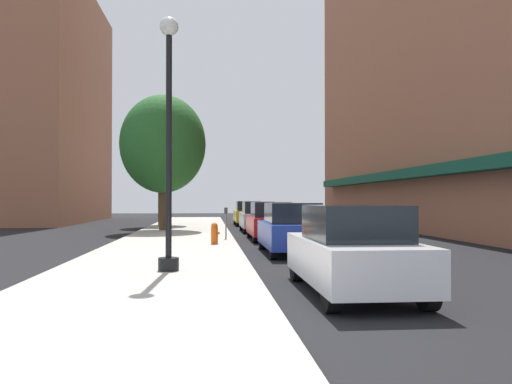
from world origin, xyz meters
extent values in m
plane|color=black|center=(4.00, 18.00, 0.00)|extent=(90.00, 90.00, 0.00)
cube|color=#B7B2A8|center=(0.00, 19.00, 0.06)|extent=(4.80, 50.00, 0.12)
cube|color=#9E6047|center=(15.00, 22.00, 10.69)|extent=(6.00, 40.00, 21.38)
cube|color=#144C38|center=(11.65, 22.00, 3.10)|extent=(0.90, 34.00, 0.50)
cube|color=#9E6047|center=(-11.00, 37.00, 9.17)|extent=(6.00, 18.00, 18.34)
cube|color=#144C38|center=(-14.35, 37.00, 3.10)|extent=(0.90, 15.30, 0.50)
cylinder|color=black|center=(0.40, 6.65, 0.27)|extent=(0.48, 0.48, 0.30)
cylinder|color=black|center=(0.40, 6.65, 3.02)|extent=(0.14, 0.14, 5.20)
sphere|color=silver|center=(0.40, 6.65, 5.80)|extent=(0.44, 0.44, 0.44)
cylinder|color=#E05614|center=(1.54, 13.92, 0.43)|extent=(0.26, 0.26, 0.62)
sphere|color=#E05614|center=(1.54, 13.92, 0.79)|extent=(0.24, 0.24, 0.24)
cylinder|color=#E05614|center=(1.68, 13.92, 0.52)|extent=(0.12, 0.10, 0.10)
cylinder|color=slate|center=(2.05, 16.63, 0.65)|extent=(0.06, 0.06, 1.05)
cube|color=#33383D|center=(2.05, 16.63, 1.30)|extent=(0.14, 0.09, 0.26)
cylinder|color=#4C3823|center=(-1.77, 29.08, 1.86)|extent=(0.40, 0.40, 3.48)
ellipsoid|color=#235B23|center=(-1.77, 29.08, 5.07)|extent=(3.92, 3.92, 4.50)
cylinder|color=#4C3823|center=(-1.16, 23.15, 1.59)|extent=(0.40, 0.40, 2.93)
ellipsoid|color=#235B23|center=(-1.16, 23.15, 4.79)|extent=(4.63, 4.63, 5.32)
cylinder|color=black|center=(3.22, 5.60, 0.32)|extent=(0.22, 0.64, 0.64)
cylinder|color=black|center=(4.78, 5.60, 0.32)|extent=(0.22, 0.64, 0.64)
cylinder|color=black|center=(3.22, 2.40, 0.32)|extent=(0.22, 0.64, 0.64)
cylinder|color=black|center=(4.78, 2.40, 0.32)|extent=(0.22, 0.64, 0.64)
cube|color=silver|center=(4.00, 4.00, 0.64)|extent=(1.80, 4.30, 0.76)
cube|color=black|center=(4.00, 3.85, 1.34)|extent=(1.56, 2.20, 0.64)
cylinder|color=black|center=(3.22, 12.89, 0.32)|extent=(0.22, 0.64, 0.64)
cylinder|color=black|center=(4.78, 12.89, 0.32)|extent=(0.22, 0.64, 0.64)
cylinder|color=black|center=(3.22, 9.69, 0.32)|extent=(0.22, 0.64, 0.64)
cylinder|color=black|center=(4.78, 9.69, 0.32)|extent=(0.22, 0.64, 0.64)
cube|color=#1E389E|center=(4.00, 11.29, 0.64)|extent=(1.80, 4.30, 0.76)
cube|color=black|center=(4.00, 11.14, 1.34)|extent=(1.56, 2.20, 0.64)
cylinder|color=black|center=(3.22, 18.75, 0.32)|extent=(0.22, 0.64, 0.64)
cylinder|color=black|center=(4.78, 18.75, 0.32)|extent=(0.22, 0.64, 0.64)
cylinder|color=black|center=(3.22, 15.55, 0.32)|extent=(0.22, 0.64, 0.64)
cylinder|color=black|center=(4.78, 15.55, 0.32)|extent=(0.22, 0.64, 0.64)
cube|color=red|center=(4.00, 17.15, 0.64)|extent=(1.80, 4.30, 0.76)
cube|color=black|center=(4.00, 17.00, 1.34)|extent=(1.56, 2.20, 0.64)
cylinder|color=black|center=(3.22, 24.71, 0.32)|extent=(0.22, 0.64, 0.64)
cylinder|color=black|center=(4.78, 24.71, 0.32)|extent=(0.22, 0.64, 0.64)
cylinder|color=black|center=(3.22, 21.51, 0.32)|extent=(0.22, 0.64, 0.64)
cylinder|color=black|center=(4.78, 21.51, 0.32)|extent=(0.22, 0.64, 0.64)
cube|color=#B2B2BA|center=(4.00, 23.11, 0.64)|extent=(1.80, 4.30, 0.76)
cube|color=black|center=(4.00, 22.96, 1.34)|extent=(1.56, 2.20, 0.64)
cylinder|color=black|center=(3.22, 32.05, 0.32)|extent=(0.22, 0.64, 0.64)
cylinder|color=black|center=(4.78, 32.05, 0.32)|extent=(0.22, 0.64, 0.64)
cylinder|color=black|center=(3.22, 28.85, 0.32)|extent=(0.22, 0.64, 0.64)
cylinder|color=black|center=(4.78, 28.85, 0.32)|extent=(0.22, 0.64, 0.64)
cube|color=gold|center=(4.00, 30.45, 0.64)|extent=(1.80, 4.30, 0.76)
cube|color=black|center=(4.00, 30.30, 1.34)|extent=(1.56, 2.20, 0.64)
camera|label=1|loc=(1.32, -5.65, 1.76)|focal=36.88mm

